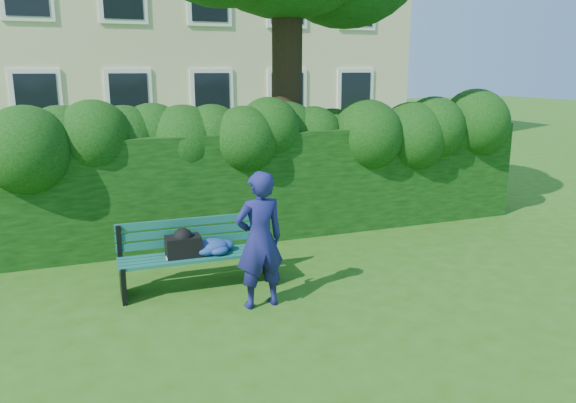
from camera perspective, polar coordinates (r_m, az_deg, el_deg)
name	(u,v)px	position (r m, az deg, el deg)	size (l,w,h in m)	color
ground	(304,278)	(7.79, 1.61, -7.77)	(80.00, 80.00, 0.00)	#2E5A11
hedge	(254,184)	(9.53, -3.48, 1.79)	(10.00, 1.00, 1.80)	black
park_bench	(198,251)	(7.39, -9.12, -4.94)	(2.04, 0.61, 0.89)	#11564C
man_reading	(260,240)	(6.66, -2.91, -3.93)	(0.61, 0.40, 1.66)	navy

